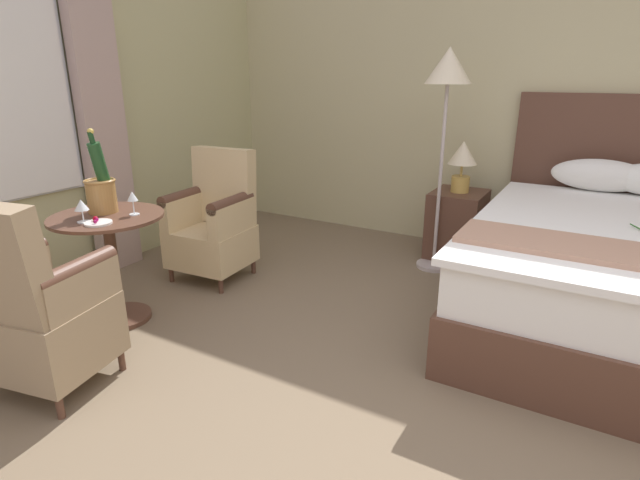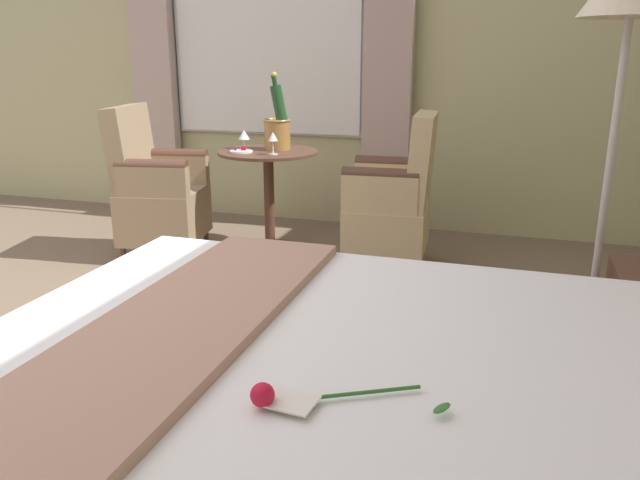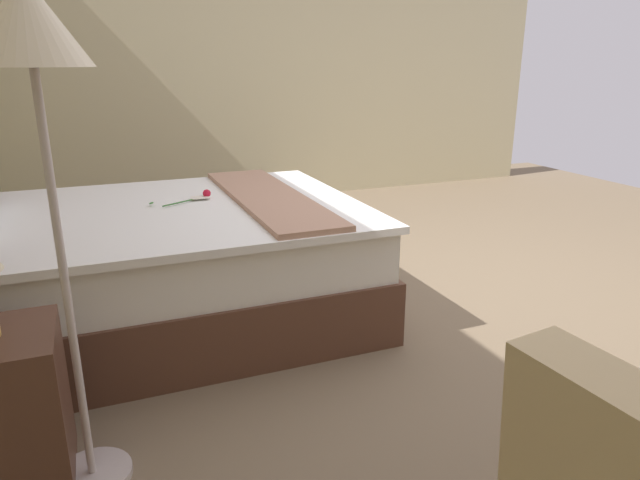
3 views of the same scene
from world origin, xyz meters
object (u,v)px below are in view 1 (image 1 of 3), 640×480
armchair_facing_bed (36,310)px  bedside_lamp (462,160)px  snack_plate (98,222)px  armchair_by_window (214,224)px  wine_glass_near_bucket (81,206)px  floor_lamp_brass (447,85)px  side_table_round (112,255)px  bed (618,269)px  wine_glass_near_edge (132,198)px  champagne_bucket (101,188)px  nightstand (456,226)px

armchair_facing_bed → bedside_lamp: bearing=66.7°
snack_plate → armchair_by_window: armchair_by_window is taller
bedside_lamp → armchair_facing_bed: 3.18m
wine_glass_near_bucket → armchair_facing_bed: 0.70m
floor_lamp_brass → armchair_by_window: floor_lamp_brass is taller
floor_lamp_brass → wine_glass_near_bucket: bearing=-125.0°
side_table_round → armchair_facing_bed: 0.75m
bed → side_table_round: bearing=-151.0°
armchair_facing_bed → snack_plate: bearing=110.4°
bedside_lamp → armchair_facing_bed: bearing=-113.3°
bedside_lamp → wine_glass_near_bucket: size_ratio=3.08×
wine_glass_near_edge → snack_plate: (-0.03, -0.24, -0.10)m
snack_plate → wine_glass_near_edge: bearing=83.9°
snack_plate → armchair_facing_bed: (0.20, -0.54, -0.27)m
bed → wine_glass_near_edge: size_ratio=15.54×
wine_glass_near_edge → wine_glass_near_bucket: bearing=-115.4°
side_table_round → champagne_bucket: 0.42m
nightstand → bedside_lamp: size_ratio=1.40×
bed → champagne_bucket: 3.23m
wine_glass_near_bucket → wine_glass_near_edge: 0.29m
armchair_facing_bed → side_table_round: bearing=114.8°
wine_glass_near_bucket → snack_plate: wine_glass_near_bucket is taller
nightstand → champagne_bucket: champagne_bucket is taller
floor_lamp_brass → snack_plate: (-1.36, -2.06, -0.73)m
nightstand → wine_glass_near_edge: size_ratio=4.00×
champagne_bucket → wine_glass_near_edge: size_ratio=3.51×
bed → nightstand: 1.38m
champagne_bucket → armchair_by_window: 0.95m
bed → bedside_lamp: (-1.19, 0.69, 0.48)m
bedside_lamp → armchair_facing_bed: size_ratio=0.41×
bed → nightstand: bearing=149.8°
nightstand → wine_glass_near_bucket: 2.88m
wine_glass_near_bucket → nightstand: bearing=57.0°
bedside_lamp → side_table_round: 2.74m
armchair_by_window → armchair_facing_bed: bearing=-80.4°
side_table_round → nightstand: bearing=54.8°
side_table_round → snack_plate: size_ratio=4.60×
bed → armchair_by_window: (-2.70, -0.64, 0.05)m
side_table_round → armchair_by_window: armchair_by_window is taller
bedside_lamp → wine_glass_near_bucket: bedside_lamp is taller
wine_glass_near_edge → bed: bearing=28.7°
bed → armchair_by_window: bed is taller
floor_lamp_brass → snack_plate: bearing=-123.5°
bedside_lamp → armchair_by_window: (-1.51, -1.33, -0.43)m
bedside_lamp → snack_plate: size_ratio=2.74×
bedside_lamp → armchair_by_window: bearing=-138.8°
bed → side_table_round: 3.15m
bedside_lamp → snack_plate: 2.77m
bedside_lamp → snack_plate: bearing=-121.6°
nightstand → champagne_bucket: bearing=-127.0°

